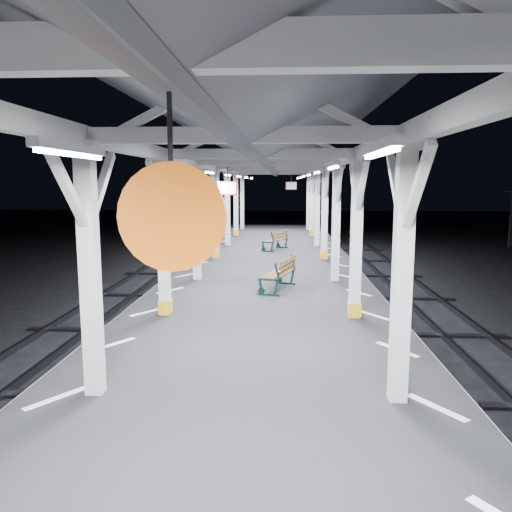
{
  "coord_description": "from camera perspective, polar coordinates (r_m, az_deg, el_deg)",
  "views": [
    {
      "loc": [
        0.51,
        -8.24,
        3.81
      ],
      "look_at": [
        -0.09,
        2.62,
        2.2
      ],
      "focal_mm": 35.0,
      "sensor_mm": 36.0,
      "label": 1
    }
  ],
  "objects": [
    {
      "name": "bench_far",
      "position": [
        20.87,
        2.44,
        1.9
      ],
      "size": [
        1.12,
        1.64,
        0.84
      ],
      "rotation": [
        0.0,
        0.0,
        -0.4
      ],
      "color": "#142F2D",
      "rests_on": "platform"
    },
    {
      "name": "hazard_stripes_right",
      "position": [
        8.92,
        15.83,
        -10.24
      ],
      "size": [
        1.0,
        48.0,
        0.01
      ],
      "primitive_type": "cube",
      "color": "silver",
      "rests_on": "platform"
    },
    {
      "name": "hazard_stripes_left",
      "position": [
        9.19,
        -16.0,
        -9.68
      ],
      "size": [
        1.0,
        48.0,
        0.01
      ],
      "primitive_type": "cube",
      "color": "silver",
      "rests_on": "platform"
    },
    {
      "name": "bench_mid",
      "position": [
        13.09,
        2.89,
        -1.95
      ],
      "size": [
        0.99,
        1.68,
        0.86
      ],
      "rotation": [
        0.0,
        0.0,
        -0.28
      ],
      "color": "#142F2D",
      "rests_on": "platform"
    },
    {
      "name": "ground",
      "position": [
        9.09,
        -0.34,
        -16.35
      ],
      "size": [
        120.0,
        120.0,
        0.0
      ],
      "primitive_type": "plane",
      "color": "black",
      "rests_on": "ground"
    },
    {
      "name": "platform",
      "position": [
        8.89,
        -0.34,
        -13.42
      ],
      "size": [
        6.0,
        50.0,
        1.0
      ],
      "primitive_type": "cube",
      "color": "black",
      "rests_on": "ground"
    },
    {
      "name": "canopy",
      "position": [
        8.28,
        -0.37,
        13.61
      ],
      "size": [
        5.4,
        49.0,
        4.65
      ],
      "color": "beige",
      "rests_on": "platform"
    }
  ]
}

